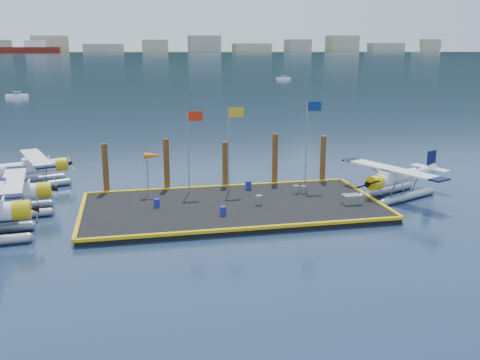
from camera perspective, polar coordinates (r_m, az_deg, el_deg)
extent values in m
plane|color=#172445|center=(36.67, -0.83, -3.26)|extent=(4000.00, 4000.00, 0.00)
cube|color=black|center=(36.61, -0.83, -2.96)|extent=(20.00, 10.00, 0.40)
cube|color=black|center=(1134.42, -11.90, 13.28)|extent=(3000.00, 500.00, 0.30)
cube|color=#500B0B|center=(911.00, -23.48, 12.56)|extent=(150.00, 22.00, 10.00)
cube|color=white|center=(904.22, -20.99, 13.36)|extent=(30.00, 16.00, 12.00)
cube|color=black|center=(1438.50, -12.24, 18.17)|extent=(2200.00, 500.00, 240.00)
cone|color=black|center=(1584.97, -13.87, 13.34)|extent=(1300.00, 1300.00, 430.00)
cone|color=black|center=(1526.64, 1.64, 13.71)|extent=(1100.00, 1100.00, 360.00)
cone|color=slate|center=(2359.03, 6.99, 13.76)|extent=(1300.00, 1300.00, 560.00)
cone|color=slate|center=(2381.63, 14.83, 13.41)|extent=(1000.00, 1000.00, 420.00)
cylinder|color=gold|center=(33.71, -22.25, -2.98)|extent=(1.10, 1.25, 1.16)
cube|color=black|center=(33.64, -20.81, -2.88)|extent=(0.26, 2.22, 1.12)
cylinder|color=#9497A1|center=(39.73, -23.77, -2.69)|extent=(5.78, 1.29, 0.56)
cylinder|color=#9497A1|center=(37.78, -23.98, -3.55)|extent=(5.78, 1.29, 0.56)
cylinder|color=white|center=(38.41, -23.78, -1.30)|extent=(4.41, 1.57, 1.02)
cube|color=white|center=(38.29, -23.00, -0.77)|extent=(2.16, 1.27, 0.84)
cube|color=black|center=(38.22, -22.61, -0.46)|extent=(1.41, 1.13, 0.51)
cylinder|color=gold|center=(38.27, -20.19, -1.01)|extent=(1.06, 1.19, 1.08)
cube|color=black|center=(38.26, -19.01, -0.92)|extent=(0.32, 2.06, 1.04)
cube|color=white|center=(38.18, -23.07, -0.09)|extent=(2.45, 8.46, 0.11)
cube|color=black|center=(42.07, -22.77, 1.17)|extent=(1.49, 1.01, 0.12)
cube|color=black|center=(34.32, -23.43, -1.64)|extent=(1.49, 1.01, 0.12)
cylinder|color=#9497A1|center=(46.89, -21.84, -0.06)|extent=(5.69, 2.31, 0.56)
cylinder|color=#9497A1|center=(44.91, -21.45, -0.62)|extent=(5.69, 2.31, 0.56)
cylinder|color=white|center=(45.64, -21.56, 1.23)|extent=(4.45, 2.31, 1.03)
cube|color=white|center=(45.66, -20.90, 1.71)|extent=(2.27, 1.61, 0.84)
cube|color=black|center=(45.66, -20.58, 1.98)|extent=(1.55, 1.34, 0.51)
cylinder|color=gold|center=(46.03, -18.58, 1.58)|extent=(1.22, 1.32, 1.08)
cube|color=black|center=(46.18, -17.62, 1.70)|extent=(0.69, 2.00, 1.05)
cube|color=white|center=(45.56, -20.96, 2.28)|extent=(3.91, 8.44, 0.11)
cube|color=black|center=(49.48, -21.71, 3.09)|extent=(1.59, 1.23, 0.12)
cube|color=black|center=(41.67, -20.06, 1.33)|extent=(1.59, 1.23, 0.12)
cylinder|color=#9497A1|center=(40.83, 17.47, -1.71)|extent=(5.34, 2.79, 0.54)
cylinder|color=#9497A1|center=(41.99, 15.30, -1.12)|extent=(5.34, 2.79, 0.54)
cylinder|color=white|center=(40.97, 16.33, 0.19)|extent=(4.25, 2.63, 1.00)
cube|color=white|center=(40.47, 15.89, 0.52)|extent=(2.22, 1.72, 0.81)
cube|color=black|center=(40.22, 15.67, 0.72)|extent=(1.55, 1.39, 0.50)
cylinder|color=gold|center=(39.17, 14.21, -0.29)|extent=(1.26, 1.33, 1.05)
cube|color=black|center=(38.59, 13.48, -0.46)|extent=(0.87, 1.86, 1.02)
cube|color=white|center=(40.37, 15.93, 1.15)|extent=(4.57, 7.99, 0.11)
cube|color=black|center=(38.18, 20.50, 0.06)|extent=(1.57, 1.30, 0.12)
cube|color=black|center=(42.81, 11.86, 2.11)|extent=(1.57, 1.30, 0.12)
cube|color=black|center=(44.11, 19.74, 1.98)|extent=(0.95, 0.51, 1.54)
cube|color=white|center=(44.15, 19.61, 1.22)|extent=(2.00, 3.14, 0.09)
cylinder|color=#1B2197|center=(36.44, -8.87, -2.42)|extent=(0.40, 0.40, 0.56)
cylinder|color=slate|center=(36.56, 2.03, -2.14)|extent=(0.46, 0.46, 0.64)
cylinder|color=slate|center=(39.62, 6.76, -1.01)|extent=(0.39, 0.39, 0.55)
cylinder|color=#1B2197|center=(34.30, -1.82, -3.30)|extent=(0.41, 0.41, 0.57)
cylinder|color=slate|center=(39.56, 5.99, -0.99)|extent=(0.41, 0.41, 0.58)
cylinder|color=#1B2197|center=(40.38, 0.91, -0.55)|extent=(0.46, 0.46, 0.65)
cube|color=slate|center=(37.55, 11.81, -2.01)|extent=(1.25, 0.83, 0.63)
cylinder|color=gray|center=(39.11, -5.53, 2.92)|extent=(0.08, 0.08, 6.00)
cube|color=red|center=(38.75, -4.81, 6.81)|extent=(1.10, 0.03, 0.70)
cylinder|color=gray|center=(39.53, -1.20, 3.25)|extent=(0.08, 0.08, 6.20)
cube|color=gold|center=(39.21, -0.42, 7.24)|extent=(1.10, 0.03, 0.70)
cylinder|color=gray|center=(41.02, 7.08, 3.76)|extent=(0.08, 0.08, 6.50)
cube|color=navy|center=(40.79, 7.94, 7.80)|extent=(1.10, 0.03, 0.70)
cylinder|color=gray|center=(39.22, -9.83, 0.57)|extent=(0.07, 0.07, 3.00)
cone|color=orange|center=(38.94, -9.18, 2.61)|extent=(1.40, 0.44, 0.44)
cylinder|color=#492915|center=(40.78, -14.14, 1.01)|extent=(0.44, 0.44, 4.00)
cylinder|color=#492915|center=(40.81, -7.83, 1.46)|extent=(0.44, 0.44, 4.20)
cylinder|color=#492915|center=(41.39, -1.60, 1.49)|extent=(0.44, 0.44, 3.80)
cylinder|color=#492915|center=(42.22, 3.75, 2.06)|extent=(0.44, 0.44, 4.30)
cylinder|color=#492915|center=(43.49, 8.83, 2.08)|extent=(0.44, 0.44, 4.00)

